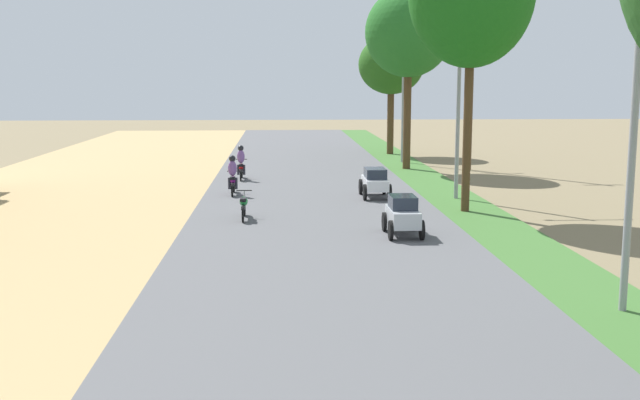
{
  "coord_description": "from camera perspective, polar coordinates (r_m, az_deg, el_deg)",
  "views": [
    {
      "loc": [
        -1.34,
        -2.98,
        4.83
      ],
      "look_at": [
        -0.18,
        18.88,
        1.39
      ],
      "focal_mm": 43.07,
      "sensor_mm": 36.0,
      "label": 1
    }
  ],
  "objects": [
    {
      "name": "median_tree_third",
      "position": [
        41.55,
        6.6,
        12.22
      ],
      "size": [
        4.6,
        4.6,
        9.58
      ],
      "color": "#4C351E",
      "rests_on": "median_strip"
    },
    {
      "name": "median_tree_fourth",
      "position": [
        49.75,
        5.32,
        9.95
      ],
      "size": [
        4.18,
        4.18,
        7.6
      ],
      "color": "#4C351E",
      "rests_on": "median_strip"
    },
    {
      "name": "streetlamp_near",
      "position": [
        16.74,
        22.37,
        6.42
      ],
      "size": [
        3.16,
        0.2,
        7.29
      ],
      "color": "gray",
      "rests_on": "median_strip"
    },
    {
      "name": "streetlamp_mid",
      "position": [
        31.27,
        10.26,
        7.79
      ],
      "size": [
        3.16,
        0.2,
        7.26
      ],
      "color": "gray",
      "rests_on": "median_strip"
    },
    {
      "name": "streetlamp_far",
      "position": [
        44.79,
        6.21,
        8.69
      ],
      "size": [
        3.16,
        0.2,
        8.01
      ],
      "color": "gray",
      "rests_on": "median_strip"
    },
    {
      "name": "utility_pole_near",
      "position": [
        41.91,
        11.23,
        9.2
      ],
      "size": [
        1.8,
        0.2,
        9.88
      ],
      "color": "brown",
      "rests_on": "ground"
    },
    {
      "name": "car_hatchback_silver",
      "position": [
        23.69,
        6.16,
        -1.03
      ],
      "size": [
        1.04,
        2.0,
        1.23
      ],
      "color": "#B7BCC1",
      "rests_on": "road_strip"
    },
    {
      "name": "car_sedan_white",
      "position": [
        31.28,
        4.1,
        1.41
      ],
      "size": [
        1.1,
        2.26,
        1.19
      ],
      "color": "silver",
      "rests_on": "road_strip"
    },
    {
      "name": "motorbike_ahead_third",
      "position": [
        26.49,
        -5.69,
        -0.35
      ],
      "size": [
        0.54,
        1.8,
        0.94
      ],
      "color": "black",
      "rests_on": "road_strip"
    },
    {
      "name": "motorbike_ahead_fourth",
      "position": [
        32.07,
        -6.5,
        1.77
      ],
      "size": [
        0.54,
        1.8,
        1.66
      ],
      "color": "black",
      "rests_on": "road_strip"
    },
    {
      "name": "motorbike_ahead_fifth",
      "position": [
        36.88,
        -5.88,
        2.71
      ],
      "size": [
        0.54,
        1.8,
        1.66
      ],
      "color": "black",
      "rests_on": "road_strip"
    }
  ]
}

